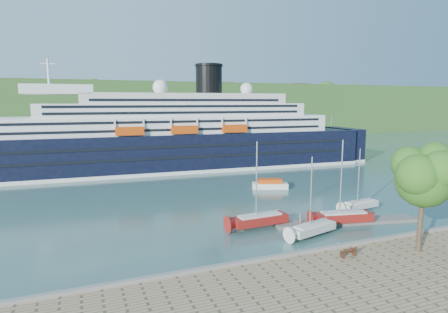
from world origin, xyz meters
TOP-DOWN VIEW (x-y plane):
  - ground at (0.00, 0.00)m, footprint 400.00×400.00m
  - far_hillside at (0.00, 145.00)m, footprint 400.00×50.00m
  - quay_coping at (0.00, -0.20)m, footprint 220.00×0.50m
  - cruise_ship at (-9.03, 55.80)m, footprint 110.54×21.04m
  - park_bench at (-3.40, -2.47)m, footprint 1.67×0.69m
  - promenade_tree at (4.16, -3.87)m, footprint 7.16×7.16m
  - floating_pontoon at (5.22, 8.15)m, footprint 19.29×6.21m
  - sailboat_white_near at (-1.72, 5.81)m, footprint 7.36×3.71m
  - sailboat_red at (4.37, 7.76)m, footprint 8.50×3.90m
  - sailboat_white_far at (10.79, 12.13)m, footprint 7.01×2.85m
  - tender_launch at (5.37, 29.51)m, footprint 6.87×4.41m
  - sailboat_extra at (-6.22, 10.71)m, footprint 8.26×2.74m

SIDE VIEW (x-z plane):
  - ground at x=0.00m, z-range 0.00..0.00m
  - floating_pontoon at x=5.22m, z-range 0.00..0.43m
  - tender_launch at x=5.37m, z-range 0.00..1.80m
  - quay_coping at x=0.00m, z-range 1.00..1.30m
  - park_bench at x=-3.40m, z-range 1.00..2.07m
  - sailboat_white_far at x=10.79m, z-range 0.00..8.80m
  - sailboat_white_near at x=-1.72m, z-range 0.00..9.16m
  - sailboat_extra at x=-6.22m, z-range 0.00..10.52m
  - sailboat_red at x=4.37m, z-range 0.00..10.60m
  - promenade_tree at x=4.16m, z-range 1.00..12.85m
  - far_hillside at x=0.00m, z-range 0.00..24.00m
  - cruise_ship at x=-9.03m, z-range 0.00..24.68m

